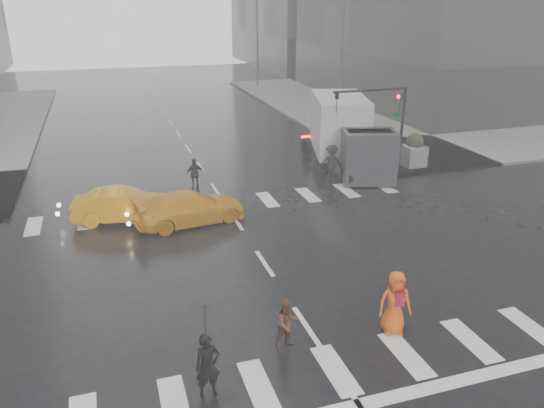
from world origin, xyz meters
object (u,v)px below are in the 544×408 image
object	(u,v)px
traffic_signal_pole	(386,113)
pedestrian_brown	(288,323)
pedestrian_orange	(395,303)
taxi_mid	(124,205)
box_truck	(346,132)

from	to	relation	value
traffic_signal_pole	pedestrian_brown	bearing A→B (deg)	-127.71
pedestrian_orange	taxi_mid	distance (m)	12.36
pedestrian_brown	pedestrian_orange	size ratio (longest dim) A/B	0.77
traffic_signal_pole	box_truck	bearing A→B (deg)	137.47
taxi_mid	box_truck	bearing A→B (deg)	-62.59
pedestrian_brown	taxi_mid	distance (m)	10.80
pedestrian_brown	taxi_mid	size ratio (longest dim) A/B	0.34
pedestrian_brown	box_truck	size ratio (longest dim) A/B	0.20
traffic_signal_pole	taxi_mid	bearing A→B (deg)	-169.33
traffic_signal_pole	box_truck	xyz separation A→B (m)	(-1.51, 1.38, -1.21)
pedestrian_orange	box_truck	world-z (taller)	box_truck
pedestrian_brown	box_truck	distance (m)	16.42
box_truck	pedestrian_brown	bearing A→B (deg)	-104.29
pedestrian_brown	taxi_mid	xyz separation A→B (m)	(-3.57, 10.19, -0.03)
traffic_signal_pole	box_truck	distance (m)	2.38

